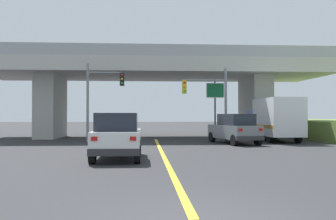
% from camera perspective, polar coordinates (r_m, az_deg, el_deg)
% --- Properties ---
extents(ground, '(160.00, 160.00, 0.00)m').
position_cam_1_polar(ground, '(33.11, -2.03, -4.14)').
color(ground, '#2B2B2D').
extents(overpass_bridge, '(29.21, 8.97, 7.36)m').
position_cam_1_polar(overpass_bridge, '(33.21, -2.03, 4.78)').
color(overpass_bridge, '#B7B5AD').
rests_on(overpass_bridge, ground).
extents(lane_divider_stripe, '(0.20, 23.50, 0.01)m').
position_cam_1_polar(lane_divider_stripe, '(18.80, -0.81, -6.67)').
color(lane_divider_stripe, yellow).
rests_on(lane_divider_stripe, ground).
extents(suv_lead, '(2.02, 4.46, 2.02)m').
position_cam_1_polar(suv_lead, '(16.72, -7.62, -3.92)').
color(suv_lead, silver).
rests_on(suv_lead, ground).
extents(suv_crossing, '(2.86, 5.03, 2.02)m').
position_cam_1_polar(suv_crossing, '(25.95, 9.99, -2.81)').
color(suv_crossing, slate).
rests_on(suv_crossing, ground).
extents(box_truck, '(2.33, 6.87, 3.15)m').
position_cam_1_polar(box_truck, '(29.25, 15.75, -1.32)').
color(box_truck, navy).
rests_on(box_truck, ground).
extents(traffic_signal_nearside, '(3.28, 0.36, 5.35)m').
position_cam_1_polar(traffic_signal_nearside, '(27.60, 6.43, 2.09)').
color(traffic_signal_nearside, slate).
rests_on(traffic_signal_nearside, ground).
extents(traffic_signal_farside, '(2.73, 0.36, 5.71)m').
position_cam_1_polar(traffic_signal_farside, '(27.95, -10.24, 2.66)').
color(traffic_signal_farside, slate).
rests_on(traffic_signal_farside, ground).
extents(highway_sign, '(1.44, 0.17, 4.69)m').
position_cam_1_polar(highway_sign, '(30.65, 7.12, 1.98)').
color(highway_sign, '#56595E').
rests_on(highway_sign, ground).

